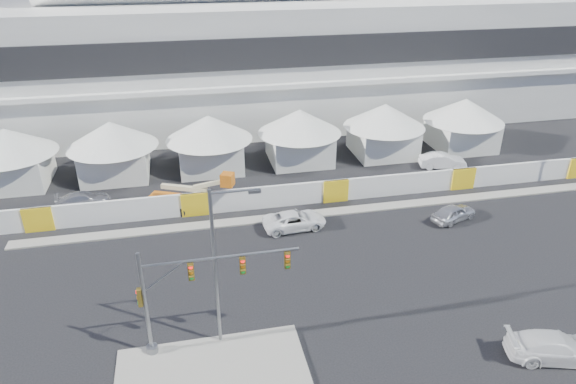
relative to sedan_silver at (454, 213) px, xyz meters
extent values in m
plane|color=black|center=(-14.38, -9.25, -0.68)|extent=(160.00, 160.00, 0.00)
cube|color=gray|center=(-20.38, -12.25, -0.60)|extent=(10.00, 5.00, 0.15)
cube|color=gray|center=(5.62, 3.25, -0.62)|extent=(80.00, 1.20, 0.12)
cube|color=silver|center=(-6.38, 32.75, 6.32)|extent=(80.00, 24.00, 14.00)
cube|color=black|center=(-6.38, 20.60, 9.12)|extent=(68.00, 0.30, 3.20)
cube|color=white|center=(-6.38, 20.35, 5.62)|extent=(72.00, 0.80, 0.50)
cube|color=white|center=(-36.38, 14.75, 0.82)|extent=(6.00, 6.00, 3.00)
cone|color=white|center=(-36.38, 14.75, 3.52)|extent=(8.40, 8.40, 2.40)
cube|color=white|center=(-27.38, 14.75, 0.82)|extent=(6.00, 6.00, 3.00)
cone|color=white|center=(-27.38, 14.75, 3.52)|extent=(8.40, 8.40, 2.40)
cube|color=white|center=(-18.38, 14.75, 0.82)|extent=(6.00, 6.00, 3.00)
cone|color=white|center=(-18.38, 14.75, 3.52)|extent=(8.40, 8.40, 2.40)
cube|color=white|center=(-9.38, 14.75, 0.82)|extent=(6.00, 6.00, 3.00)
cone|color=white|center=(-9.38, 14.75, 3.52)|extent=(8.40, 8.40, 2.40)
cube|color=white|center=(-0.38, 14.75, 0.82)|extent=(6.00, 6.00, 3.00)
cone|color=white|center=(-0.38, 14.75, 3.52)|extent=(8.40, 8.40, 2.40)
cube|color=white|center=(8.62, 14.75, 0.82)|extent=(6.00, 6.00, 3.00)
cone|color=white|center=(8.62, 14.75, 3.52)|extent=(8.40, 8.40, 2.40)
cube|color=white|center=(-8.38, 5.25, 0.32)|extent=(70.00, 0.25, 2.00)
imported|color=silver|center=(0.00, 0.00, 0.00)|extent=(2.90, 4.29, 1.36)
imported|color=white|center=(-12.85, 1.45, 0.01)|extent=(2.66, 5.14, 1.38)
imported|color=white|center=(-2.11, -15.08, 0.07)|extent=(3.34, 5.50, 1.49)
imported|color=white|center=(4.08, 9.92, 0.07)|extent=(2.63, 4.78, 1.49)
imported|color=#AFB0B4|center=(-29.60, 8.78, -0.05)|extent=(2.40, 4.57, 1.26)
cylinder|color=slate|center=(-23.48, -10.25, 2.69)|extent=(0.21, 0.21, 6.44)
cylinder|color=slate|center=(-23.48, -10.25, -0.33)|extent=(0.63, 0.63, 0.40)
cylinder|color=slate|center=(-19.38, -10.25, 5.10)|extent=(8.22, 0.14, 0.14)
cube|color=#594714|center=(-20.98, -10.25, 4.46)|extent=(0.32, 0.22, 1.05)
cube|color=#594714|center=(-18.30, -10.25, 4.46)|extent=(0.32, 0.22, 1.05)
cube|color=#594714|center=(-15.89, -10.25, 4.46)|extent=(0.32, 0.22, 1.05)
cube|color=#594714|center=(-23.71, -10.25, 3.23)|extent=(0.22, 0.32, 1.05)
cylinder|color=gray|center=(-19.72, -10.05, 4.21)|extent=(0.19, 0.19, 9.48)
cylinder|color=gray|center=(-18.57, -10.05, 8.74)|extent=(2.32, 0.13, 0.13)
cube|color=gray|center=(-17.51, -10.05, 8.63)|extent=(0.63, 0.26, 0.16)
cube|color=#C25F12|center=(-22.26, 6.64, -0.10)|extent=(4.16, 3.12, 1.16)
cube|color=beige|center=(-21.00, 6.64, 1.43)|extent=(3.80, 2.00, 0.37)
cube|color=beige|center=(-18.67, 6.64, 2.07)|extent=(2.96, 1.58, 1.28)
cube|color=#C25F12|center=(-17.20, 6.64, 2.59)|extent=(1.26, 1.26, 1.06)
camera|label=1|loc=(-20.61, -32.68, 19.94)|focal=32.00mm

